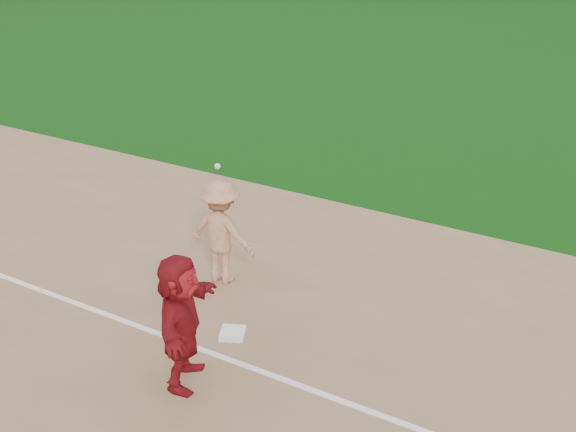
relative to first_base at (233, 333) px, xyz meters
The scene contains 5 objects.
ground 0.28m from the first_base, 101.40° to the left, with size 160.00×160.00×0.00m, color #0E3F0C.
foul_line 0.54m from the first_base, 95.78° to the right, with size 60.00×0.10×0.01m, color white.
first_base is the anchor object (origin of this frame).
base_runner 1.54m from the first_base, 87.92° to the right, with size 1.81×0.58×1.95m, color maroon.
first_base_play 1.92m from the first_base, 129.43° to the left, with size 1.21×1.03×2.44m.
Camera 1 is at (5.38, -7.75, 6.32)m, focal length 45.00 mm.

